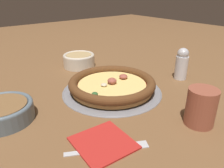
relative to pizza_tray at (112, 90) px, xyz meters
The scene contains 9 objects.
ground_plane 0.00m from the pizza_tray, ahead, with size 3.00×3.00×0.00m, color brown.
pizza_tray is the anchor object (origin of this frame).
pizza 0.02m from the pizza_tray, 13.04° to the left, with size 0.27×0.27×0.04m.
bowl_near 0.27m from the pizza_tray, 81.09° to the left, with size 0.13×0.13×0.05m.
bowl_far 0.31m from the pizza_tray, behind, with size 0.15×0.15×0.05m.
drinking_cup 0.28m from the pizza_tray, 79.17° to the right, with size 0.07×0.07×0.09m.
napkin 0.25m from the pizza_tray, 132.91° to the right, with size 0.12×0.12×0.01m.
fork 0.27m from the pizza_tray, 128.54° to the right, with size 0.16×0.10×0.00m.
pepper_shaker 0.27m from the pizza_tray, 15.09° to the right, with size 0.04×0.04×0.11m.
Camera 1 is at (-0.39, -0.48, 0.30)m, focal length 35.00 mm.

